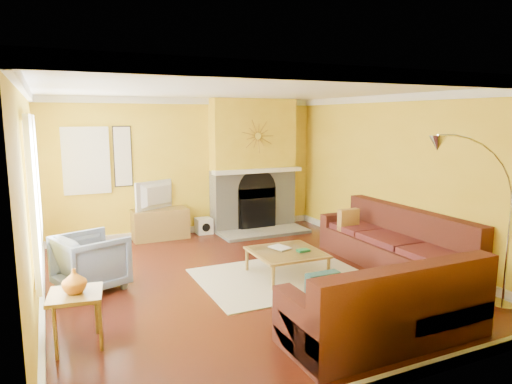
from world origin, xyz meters
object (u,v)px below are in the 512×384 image
media_console (160,224)px  armchair (91,262)px  sectional_sofa (348,256)px  side_table (77,319)px  coffee_table (286,263)px  arc_lamp (476,228)px

media_console → armchair: 2.65m
sectional_sofa → side_table: sectional_sofa is taller
coffee_table → armchair: (-2.66, 0.67, 0.19)m
coffee_table → arc_lamp: 2.64m
media_console → side_table: bearing=-114.5°
sectional_sofa → coffee_table: bearing=126.6°
sectional_sofa → coffee_table: sectional_sofa is taller
armchair → sectional_sofa: bearing=-133.4°
coffee_table → side_table: 3.09m
armchair → media_console: bearing=-53.0°
coffee_table → armchair: size_ratio=1.17×
sectional_sofa → coffee_table: (-0.55, 0.74, -0.26)m
coffee_table → armchair: armchair is taller
armchair → coffee_table: bearing=-123.8°
sectional_sofa → media_console: 4.03m
coffee_table → media_console: (-1.20, 2.89, 0.10)m
armchair → arc_lamp: bearing=-144.7°
sectional_sofa → coffee_table: size_ratio=3.74×
coffee_table → side_table: size_ratio=1.72×
sectional_sofa → arc_lamp: 1.69m
media_console → side_table: (-1.75, -3.83, -0.00)m
side_table → arc_lamp: size_ratio=0.27×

